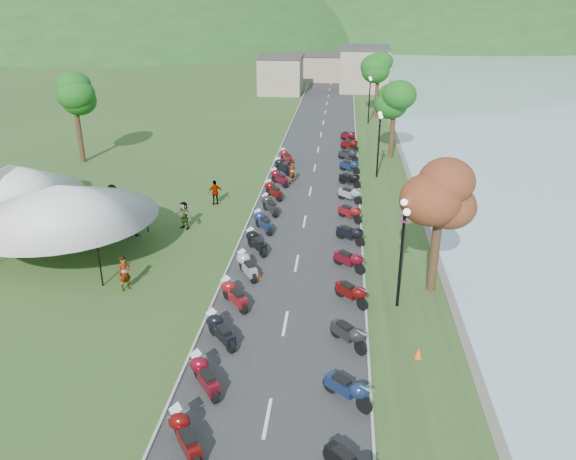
{
  "coord_description": "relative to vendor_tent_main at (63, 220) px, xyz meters",
  "views": [
    {
      "loc": [
        2.18,
        -4.96,
        13.33
      ],
      "look_at": [
        -0.61,
        23.49,
        1.3
      ],
      "focal_mm": 35.0,
      "sensor_mm": 36.0,
      "label": 1
    }
  ],
  "objects": [
    {
      "name": "pedestrian_b",
      "position": [
        2.76,
        2.94,
        -2.0
      ],
      "size": [
        0.86,
        0.67,
        1.56
      ],
      "primitive_type": "imported",
      "rotation": [
        0.0,
        0.0,
        2.76
      ],
      "color": "slate",
      "rests_on": "ground"
    },
    {
      "name": "vendor_tent_main",
      "position": [
        0.0,
        0.0,
        0.0
      ],
      "size": [
        6.87,
        6.87,
        4.0
      ],
      "primitive_type": null,
      "color": "silver",
      "rests_on": "ground"
    },
    {
      "name": "pedestrian_c",
      "position": [
        0.04,
        6.68,
        -2.0
      ],
      "size": [
        1.09,
        1.25,
        1.84
      ],
      "primitive_type": "imported",
      "rotation": [
        0.0,
        0.0,
        5.34
      ],
      "color": "slate",
      "rests_on": "ground"
    },
    {
      "name": "moto_row_left",
      "position": [
        10.37,
        -3.29,
        -1.45
      ],
      "size": [
        2.6,
        47.26,
        1.1
      ],
      "primitive_type": null,
      "color": "#331411",
      "rests_on": "ground"
    },
    {
      "name": "far_building",
      "position": [
        10.8,
        62.98,
        0.5
      ],
      "size": [
        18.0,
        16.0,
        5.0
      ],
      "primitive_type": "cube",
      "color": "gray",
      "rests_on": "ground"
    },
    {
      "name": "traffic_cone_near",
      "position": [
        10.29,
        -10.21,
        -1.76
      ],
      "size": [
        0.31,
        0.31,
        0.48
      ],
      "primitive_type": "cone",
      "color": "#F2590C",
      "rests_on": "ground"
    },
    {
      "name": "road",
      "position": [
        12.8,
        17.98,
        -1.99
      ],
      "size": [
        7.0,
        120.0,
        0.02
      ],
      "primitive_type": "cube",
      "color": "#313134",
      "rests_on": "ground"
    },
    {
      "name": "vendor_tent_side",
      "position": [
        -4.74,
        3.52,
        0.0
      ],
      "size": [
        5.34,
        5.34,
        4.0
      ],
      "primitive_type": null,
      "color": "silver",
      "rests_on": "ground"
    },
    {
      "name": "tree_lakeside",
      "position": [
        19.56,
        -2.25,
        1.88
      ],
      "size": [
        2.79,
        2.79,
        7.76
      ],
      "primitive_type": null,
      "color": "#1C691A",
      "rests_on": "ground"
    },
    {
      "name": "pedestrian_a",
      "position": [
        4.74,
        -3.7,
        -2.0
      ],
      "size": [
        0.77,
        0.8,
        1.77
      ],
      "primitive_type": "imported",
      "rotation": [
        0.0,
        0.0,
        0.9
      ],
      "color": "slate",
      "rests_on": "ground"
    },
    {
      "name": "moto_row_right",
      "position": [
        15.57,
        4.79,
        -1.45
      ],
      "size": [
        2.6,
        47.68,
        1.1
      ],
      "primitive_type": null,
      "color": "#331411",
      "rests_on": "ground"
    },
    {
      "name": "hills_backdrop",
      "position": [
        12.8,
        177.98,
        -2.0
      ],
      "size": [
        360.0,
        120.0,
        76.0
      ],
      "primitive_type": null,
      "color": "#285621",
      "rests_on": "ground"
    }
  ]
}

